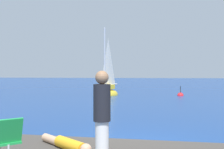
# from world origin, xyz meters

# --- Properties ---
(ground_plane) EXTENTS (160.00, 160.00, 0.00)m
(ground_plane) POSITION_xyz_m (0.00, 0.00, 0.00)
(ground_plane) COLOR navy
(sailboat_near) EXTENTS (2.52, 3.66, 6.62)m
(sailboat_near) POSITION_xyz_m (-3.24, 17.71, 0.36)
(sailboat_near) COLOR yellow
(sailboat_near) RESTS_ON ground
(person_sunbather) EXTENTS (1.35, 1.33, 0.25)m
(person_sunbather) POSITION_xyz_m (-1.37, -3.28, 0.76)
(person_sunbather) COLOR gold
(person_sunbather) RESTS_ON shore_ledge
(person_standing) EXTENTS (0.28, 0.28, 1.62)m
(person_standing) POSITION_xyz_m (-0.48, -4.50, 1.51)
(person_standing) COLOR white
(person_standing) RESTS_ON shore_ledge
(beach_chair) EXTENTS (0.76, 0.76, 0.80)m
(beach_chair) POSITION_xyz_m (-2.21, -4.28, 1.09)
(beach_chair) COLOR green
(beach_chair) RESTS_ON shore_ledge
(marker_buoy) EXTENTS (0.56, 0.56, 1.13)m
(marker_buoy) POSITION_xyz_m (3.27, 18.52, 0.01)
(marker_buoy) COLOR red
(marker_buoy) RESTS_ON ground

